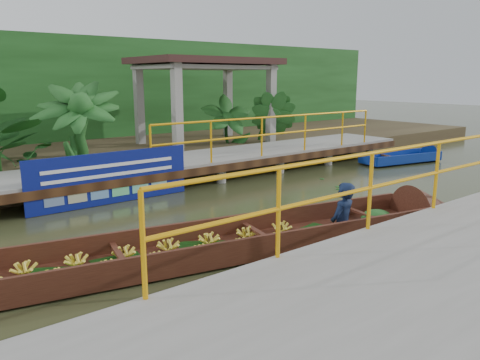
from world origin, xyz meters
TOP-DOWN VIEW (x-y plane):
  - ground at (0.00, 0.00)m, footprint 80.00×80.00m
  - land_strip at (0.00, 7.50)m, footprint 30.00×8.00m
  - far_dock at (0.02, 3.43)m, footprint 16.00×2.06m
  - pavilion at (3.00, 6.30)m, footprint 4.40×3.00m
  - foliage_backdrop at (0.00, 10.00)m, footprint 30.00×0.80m
  - vendor_boat at (-2.09, -1.19)m, footprint 10.55×3.20m
  - moored_blue_boat at (7.73, 1.39)m, footprint 3.20×1.38m
  - blue_banner at (-1.96, 2.48)m, footprint 3.47×0.04m
  - tropical_plants at (-1.75, 5.30)m, footprint 14.59×1.59m

SIDE VIEW (x-z plane):
  - ground at x=0.00m, z-range 0.00..0.00m
  - moored_blue_boat at x=7.73m, z-range -0.24..0.50m
  - vendor_boat at x=-2.09m, z-range -0.81..1.21m
  - land_strip at x=0.00m, z-range 0.00..0.45m
  - far_dock at x=0.02m, z-range -0.35..1.30m
  - blue_banner at x=-1.96m, z-range 0.01..1.10m
  - tropical_plants at x=-1.75m, z-range 0.45..2.44m
  - foliage_backdrop at x=0.00m, z-range 0.00..4.00m
  - pavilion at x=3.00m, z-range 1.32..4.32m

